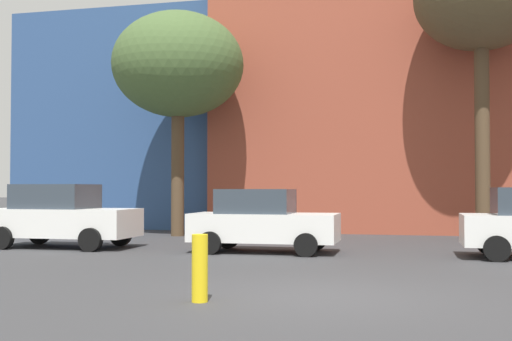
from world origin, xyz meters
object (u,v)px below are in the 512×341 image
object	(u,v)px
bare_tree_0	(481,0)
bare_tree_2	(178,66)
parked_car_0	(61,216)
parked_car_1	(262,221)
bollard_yellow_0	(200,268)

from	to	relation	value
bare_tree_0	bare_tree_2	world-z (taller)	bare_tree_0
bare_tree_2	parked_car_0	bearing A→B (deg)	-108.29
parked_car_1	bare_tree_2	world-z (taller)	bare_tree_2
bollard_yellow_0	parked_car_1	bearing A→B (deg)	95.83
parked_car_0	parked_car_1	xyz separation A→B (m)	(5.91, 0.00, -0.07)
parked_car_0	bare_tree_0	distance (m)	14.96
parked_car_0	bare_tree_2	world-z (taller)	bare_tree_2
bare_tree_2	bollard_yellow_0	distance (m)	14.53
bare_tree_0	bare_tree_2	distance (m)	10.55
bare_tree_0	bollard_yellow_0	bearing A→B (deg)	-112.60
bare_tree_2	bollard_yellow_0	world-z (taller)	bare_tree_2
parked_car_0	bare_tree_0	xyz separation A→B (m)	(12.04, 5.48, 6.98)
bare_tree_2	bollard_yellow_0	size ratio (longest dim) A/B	8.01
parked_car_1	bollard_yellow_0	distance (m)	7.47
bare_tree_2	bare_tree_0	bearing A→B (deg)	2.59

